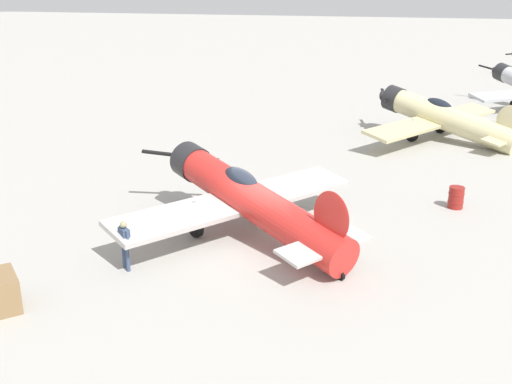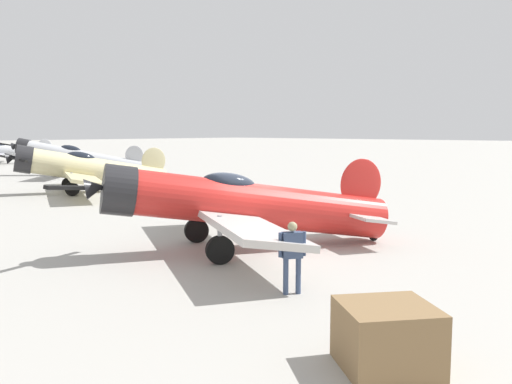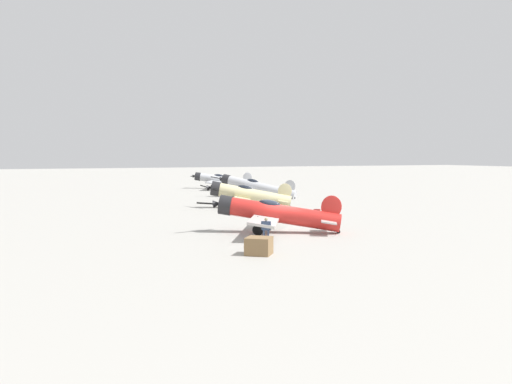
% 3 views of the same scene
% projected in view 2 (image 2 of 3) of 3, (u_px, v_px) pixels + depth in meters
% --- Properties ---
extents(ground_plane, '(400.00, 400.00, 0.00)m').
position_uv_depth(ground_plane, '(256.00, 249.00, 17.26)').
color(ground_plane, '#A8A59E').
extents(airplane_foreground, '(10.20, 9.78, 2.88)m').
position_uv_depth(airplane_foreground, '(241.00, 205.00, 16.95)').
color(airplane_foreground, red).
rests_on(airplane_foreground, ground_plane).
extents(airplane_mid_apron, '(9.04, 11.99, 3.07)m').
position_uv_depth(airplane_mid_apron, '(87.00, 170.00, 32.90)').
color(airplane_mid_apron, beige).
rests_on(airplane_mid_apron, ground_plane).
extents(airplane_far_line, '(10.15, 10.17, 3.31)m').
position_uv_depth(airplane_far_line, '(77.00, 158.00, 45.83)').
color(airplane_far_line, '#B7BABF').
rests_on(airplane_far_line, ground_plane).
extents(airplane_outer_stand, '(10.21, 12.72, 2.85)m').
position_uv_depth(airplane_outer_stand, '(2.00, 151.00, 61.25)').
color(airplane_outer_stand, '#B7BABF').
rests_on(airplane_outer_stand, ground_plane).
extents(ground_crew_mechanic, '(0.56, 0.44, 1.67)m').
position_uv_depth(ground_crew_mechanic, '(292.00, 250.00, 12.39)').
color(ground_crew_mechanic, '#384766').
rests_on(ground_crew_mechanic, ground_plane).
extents(equipment_crate, '(1.95, 1.94, 1.01)m').
position_uv_depth(equipment_crate, '(387.00, 337.00, 8.54)').
color(equipment_crate, olive).
rests_on(equipment_crate, ground_plane).
extents(fuel_drum, '(0.65, 0.65, 0.91)m').
position_uv_depth(fuel_drum, '(254.00, 199.00, 26.04)').
color(fuel_drum, maroon).
rests_on(fuel_drum, ground_plane).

